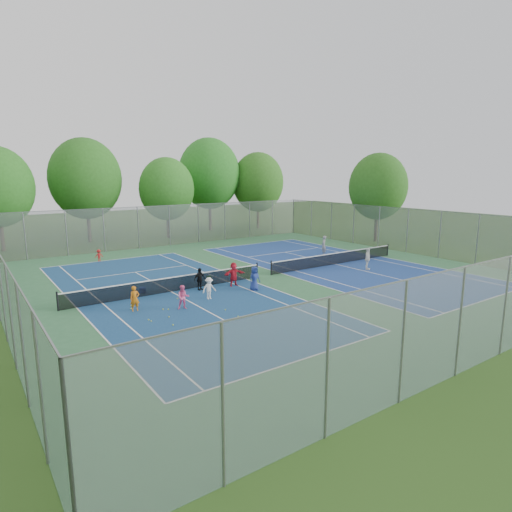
{
  "coord_description": "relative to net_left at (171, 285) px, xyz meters",
  "views": [
    {
      "loc": [
        -17.18,
        -23.55,
        7.12
      ],
      "look_at": [
        0.0,
        1.0,
        1.3
      ],
      "focal_mm": 30.0,
      "sensor_mm": 36.0,
      "label": 1
    }
  ],
  "objects": [
    {
      "name": "tree_nr",
      "position": [
        16.0,
        24.0,
        6.59
      ],
      "size": [
        7.6,
        7.6,
        11.42
      ],
      "color": "#443326",
      "rests_on": "ground"
    },
    {
      "name": "court_left",
      "position": [
        0.0,
        0.0,
        -0.44
      ],
      "size": [
        10.97,
        23.77,
        0.01
      ],
      "primitive_type": "cube",
      "color": "navy",
      "rests_on": "court_pad"
    },
    {
      "name": "instructor",
      "position": [
        15.82,
        3.27,
        0.42
      ],
      "size": [
        0.76,
        0.69,
        1.75
      ],
      "primitive_type": "imported",
      "rotation": [
        0.0,
        0.0,
        3.7
      ],
      "color": "gray",
      "rests_on": "ground"
    },
    {
      "name": "student_d",
      "position": [
        1.63,
        -0.6,
        0.25
      ],
      "size": [
        0.88,
        0.53,
        1.4
      ],
      "primitive_type": "imported",
      "rotation": [
        0.0,
        0.0,
        0.24
      ],
      "color": "black",
      "rests_on": "ground"
    },
    {
      "name": "tennis_ball_7",
      "position": [
        -3.02,
        -4.41,
        -0.42
      ],
      "size": [
        0.07,
        0.07,
        0.07
      ],
      "primitive_type": "sphere",
      "color": "#C2D231",
      "rests_on": "ground"
    },
    {
      "name": "tree_side_e",
      "position": [
        26.0,
        6.0,
        5.29
      ],
      "size": [
        6.0,
        6.0,
        9.2
      ],
      "color": "#443326",
      "rests_on": "ground"
    },
    {
      "name": "court_pad",
      "position": [
        7.0,
        0.0,
        -0.45
      ],
      "size": [
        32.0,
        32.0,
        0.01
      ],
      "primitive_type": "cube",
      "color": "#31683F",
      "rests_on": "ground"
    },
    {
      "name": "tennis_ball_2",
      "position": [
        0.84,
        -4.98,
        -0.42
      ],
      "size": [
        0.07,
        0.07,
        0.07
      ],
      "primitive_type": "sphere",
      "color": "#D5EE37",
      "rests_on": "ground"
    },
    {
      "name": "net_right",
      "position": [
        14.0,
        0.0,
        0.0
      ],
      "size": [
        12.87,
        0.1,
        0.91
      ],
      "primitive_type": "cube",
      "color": "black",
      "rests_on": "ground"
    },
    {
      "name": "student_b",
      "position": [
        -0.84,
        -3.47,
        0.2
      ],
      "size": [
        0.77,
        0.69,
        1.31
      ],
      "primitive_type": "imported",
      "rotation": [
        0.0,
        0.0,
        -0.38
      ],
      "color": "pink",
      "rests_on": "ground"
    },
    {
      "name": "tennis_ball_9",
      "position": [
        -2.37,
        -5.52,
        -0.42
      ],
      "size": [
        0.07,
        0.07,
        0.07
      ],
      "primitive_type": "sphere",
      "color": "#ACCC2F",
      "rests_on": "ground"
    },
    {
      "name": "ground",
      "position": [
        7.0,
        0.0,
        -0.46
      ],
      "size": [
        120.0,
        120.0,
        0.0
      ],
      "primitive_type": "plane",
      "color": "#274917",
      "rests_on": "ground"
    },
    {
      "name": "tennis_ball_5",
      "position": [
        -3.16,
        -1.91,
        -0.42
      ],
      "size": [
        0.07,
        0.07,
        0.07
      ],
      "primitive_type": "sphere",
      "color": "#D2F538",
      "rests_on": "ground"
    },
    {
      "name": "tennis_ball_6",
      "position": [
        -2.06,
        -4.33,
        -0.42
      ],
      "size": [
        0.07,
        0.07,
        0.07
      ],
      "primitive_type": "sphere",
      "color": "gold",
      "rests_on": "ground"
    },
    {
      "name": "student_f",
      "position": [
        3.88,
        -0.97,
        0.31
      ],
      "size": [
        1.46,
        0.56,
        1.54
      ],
      "primitive_type": "imported",
      "rotation": [
        0.0,
        0.0,
        -0.08
      ],
      "color": "red",
      "rests_on": "ground"
    },
    {
      "name": "tree_nl",
      "position": [
        1.0,
        23.0,
        6.09
      ],
      "size": [
        7.2,
        7.2,
        10.69
      ],
      "color": "#443326",
      "rests_on": "ground"
    },
    {
      "name": "court_right",
      "position": [
        14.0,
        0.0,
        -0.44
      ],
      "size": [
        10.97,
        23.77,
        0.01
      ],
      "primitive_type": "cube",
      "color": "navy",
      "rests_on": "court_pad"
    },
    {
      "name": "child_far_baseline",
      "position": [
        -1.06,
        11.9,
        0.05
      ],
      "size": [
        0.65,
        0.37,
        1.0
      ],
      "primitive_type": "imported",
      "rotation": [
        0.0,
        0.0,
        3.14
      ],
      "color": "#B41A19",
      "rests_on": "ground"
    },
    {
      "name": "student_e",
      "position": [
        4.39,
        -2.57,
        0.3
      ],
      "size": [
        0.76,
        0.51,
        1.51
      ],
      "primitive_type": "imported",
      "rotation": [
        0.0,
        0.0,
        0.04
      ],
      "color": "navy",
      "rests_on": "ground"
    },
    {
      "name": "tree_ne",
      "position": [
        22.0,
        22.0,
        5.51
      ],
      "size": [
        6.6,
        6.6,
        9.77
      ],
      "color": "#443326",
      "rests_on": "ground"
    },
    {
      "name": "ball_hopper",
      "position": [
        2.88,
        0.49,
        -0.2
      ],
      "size": [
        0.27,
        0.27,
        0.51
      ],
      "primitive_type": "cube",
      "rotation": [
        0.0,
        0.0,
        -0.05
      ],
      "color": "green",
      "rests_on": "ground"
    },
    {
      "name": "tennis_ball_3",
      "position": [
        0.82,
        -6.27,
        -0.42
      ],
      "size": [
        0.07,
        0.07,
        0.07
      ],
      "primitive_type": "sphere",
      "color": "#A6C92E",
      "rests_on": "ground"
    },
    {
      "name": "ball_crate",
      "position": [
        -1.5,
        0.84,
        -0.29
      ],
      "size": [
        0.51,
        0.51,
        0.33
      ],
      "primitive_type": "cube",
      "rotation": [
        0.0,
        0.0,
        -0.41
      ],
      "color": "blue",
      "rests_on": "ground"
    },
    {
      "name": "net_left",
      "position": [
        0.0,
        0.0,
        0.0
      ],
      "size": [
        12.87,
        0.1,
        0.91
      ],
      "primitive_type": "cube",
      "color": "black",
      "rests_on": "ground"
    },
    {
      "name": "fence_east",
      "position": [
        23.0,
        0.0,
        1.54
      ],
      "size": [
        0.1,
        32.0,
        4.0
      ],
      "primitive_type": "cube",
      "rotation": [
        0.0,
        0.0,
        1.57
      ],
      "color": "gray",
      "rests_on": "ground"
    },
    {
      "name": "tree_nc",
      "position": [
        9.0,
        21.0,
        4.94
      ],
      "size": [
        6.0,
        6.0,
        8.85
      ],
      "color": "#443326",
      "rests_on": "ground"
    },
    {
      "name": "fence_north",
      "position": [
        7.0,
        16.0,
        1.54
      ],
      "size": [
        32.0,
        0.1,
        4.0
      ],
      "primitive_type": "cube",
      "color": "gray",
      "rests_on": "ground"
    },
    {
      "name": "tennis_ball_10",
      "position": [
        -3.05,
        -4.15,
        -0.42
      ],
      "size": [
        0.07,
        0.07,
        0.07
      ],
      "primitive_type": "sphere",
      "color": "#C2D331",
      "rests_on": "ground"
    },
    {
      "name": "fence_south",
      "position": [
        7.0,
        -16.0,
        1.54
      ],
      "size": [
        32.0,
        0.1,
        4.0
      ],
      "primitive_type": "cube",
      "color": "gray",
      "rests_on": "ground"
    },
    {
      "name": "student_a",
      "position": [
        -3.06,
        -2.33,
        0.22
      ],
      "size": [
        0.51,
        0.36,
        1.35
      ],
      "primitive_type": "imported",
      "rotation": [
        0.0,
        0.0,
        -0.07
      ],
      "color": "orange",
      "rests_on": "ground"
    },
    {
      "name": "tennis_ball_8",
      "position": [
        -1.59,
        -3.19,
        -0.42
      ],
      "size": [
        0.07,
        0.07,
        0.07
      ],
      "primitive_type": "sphere",
      "color": "#B8DE33",
      "rests_on": "ground"
    },
    {
      "name": "tennis_ball_4",
      "position": [
        -1.81,
        -3.0,
        -0.42
      ],
      "size": [
        0.07,
        0.07,
        0.07
      ],
      "primitive_type": "sphere",
      "color": "#C7D431",
      "rests_on": "ground"
    },
    {
      "name": "student_c",
      "position": [
        1.18,
        -2.63,
        0.18
      ],
      "size": [
        0.85,
        0.51,
        1.28
      ],
      "primitive_type": "imported",
      "rotation": [
        0.0,
        0.0,
        -0.05
      ],
      "color": "white",
      "rests_on": "ground"
    },
    {
      "name": "tennis_ball_1",
      "position": [
        -2.98,
        -1.43,
        -0.42
      ],
      "size": [
        0.07,
        0.07,
        0.07
      ],
      "primitive_type": "sphere",
      "color": "#E3ED37",
      "rests_on": "ground"
    },
    {
      "name": "tennis_ball_0",
      "position": [
        -0.36,
        -1.66,
        -0.42
      ],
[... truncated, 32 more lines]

